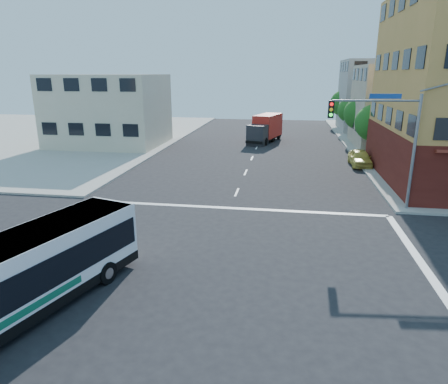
# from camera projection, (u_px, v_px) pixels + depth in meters

# --- Properties ---
(ground) EXTENTS (120.00, 120.00, 0.00)m
(ground) POSITION_uv_depth(u_px,v_px,m) (196.00, 284.00, 15.99)
(ground) COLOR black
(ground) RESTS_ON ground
(sidewalk_nw) EXTENTS (50.00, 50.00, 0.15)m
(sidewalk_nw) POSITION_uv_depth(u_px,v_px,m) (2.00, 135.00, 54.34)
(sidewalk_nw) COLOR #99978E
(sidewalk_nw) RESTS_ON ground
(building_east_near) EXTENTS (12.06, 10.06, 9.00)m
(building_east_near) POSITION_uv_depth(u_px,v_px,m) (412.00, 107.00, 44.34)
(building_east_near) COLOR #C0AE93
(building_east_near) RESTS_ON ground
(building_east_far) EXTENTS (12.06, 10.06, 10.00)m
(building_east_far) POSITION_uv_depth(u_px,v_px,m) (384.00, 96.00, 57.45)
(building_east_far) COLOR gray
(building_east_far) RESTS_ON ground
(building_west) EXTENTS (12.06, 10.06, 8.00)m
(building_west) POSITION_uv_depth(u_px,v_px,m) (109.00, 111.00, 45.78)
(building_west) COLOR beige
(building_west) RESTS_ON ground
(signal_mast_ne) EXTENTS (7.91, 1.13, 8.07)m
(signal_mast_ne) POSITION_uv_depth(u_px,v_px,m) (387.00, 129.00, 23.27)
(signal_mast_ne) COLOR slate
(signal_mast_ne) RESTS_ON ground
(street_tree_a) EXTENTS (3.60, 3.60, 5.53)m
(street_tree_a) POSITION_uv_depth(u_px,v_px,m) (375.00, 121.00, 39.62)
(street_tree_a) COLOR #372114
(street_tree_a) RESTS_ON ground
(street_tree_b) EXTENTS (3.80, 3.80, 5.79)m
(street_tree_b) POSITION_uv_depth(u_px,v_px,m) (361.00, 112.00, 47.15)
(street_tree_b) COLOR #372114
(street_tree_b) RESTS_ON ground
(street_tree_c) EXTENTS (3.40, 3.40, 5.29)m
(street_tree_c) POSITION_uv_depth(u_px,v_px,m) (351.00, 109.00, 54.81)
(street_tree_c) COLOR #372114
(street_tree_c) RESTS_ON ground
(street_tree_d) EXTENTS (4.00, 4.00, 6.03)m
(street_tree_d) POSITION_uv_depth(u_px,v_px,m) (344.00, 102.00, 62.26)
(street_tree_d) COLOR #372114
(street_tree_d) RESTS_ON ground
(transit_bus) EXTENTS (5.22, 10.81, 3.14)m
(transit_bus) POSITION_uv_depth(u_px,v_px,m) (8.00, 281.00, 13.11)
(transit_bus) COLOR black
(transit_bus) RESTS_ON ground
(box_truck) EXTENTS (4.09, 7.55, 3.26)m
(box_truck) POSITION_uv_depth(u_px,v_px,m) (265.00, 129.00, 48.70)
(box_truck) COLOR #242429
(box_truck) RESTS_ON ground
(parked_car) EXTENTS (1.79, 4.30, 1.46)m
(parked_car) POSITION_uv_depth(u_px,v_px,m) (360.00, 158.00, 36.26)
(parked_car) COLOR #D7C954
(parked_car) RESTS_ON ground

